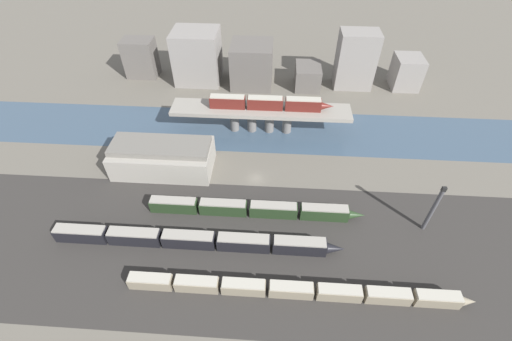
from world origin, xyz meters
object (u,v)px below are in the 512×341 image
object	(u,v)px
train_yard_far	(253,209)
train_yard_mid	(195,240)
signal_tower	(433,209)
train_yard_near	(296,290)
train_on_bridge	(269,103)
warehouse_building	(163,157)

from	to	relation	value
train_yard_far	train_yard_mid	bearing A→B (deg)	-141.69
signal_tower	train_yard_far	bearing A→B (deg)	177.56
train_yard_near	train_yard_far	world-z (taller)	train_yard_far
train_yard_mid	signal_tower	world-z (taller)	signal_tower
train_on_bridge	signal_tower	world-z (taller)	signal_tower
warehouse_building	signal_tower	size ratio (longest dim) A/B	1.92
train_yard_near	signal_tower	world-z (taller)	signal_tower
train_on_bridge	train_yard_near	bearing A→B (deg)	-81.88
warehouse_building	train_yard_near	bearing A→B (deg)	-44.36
train_on_bridge	signal_tower	xyz separation A→B (m)	(40.86, -38.41, -3.54)
signal_tower	train_yard_mid	bearing A→B (deg)	-171.24
train_yard_mid	train_yard_near	bearing A→B (deg)	-24.63
train_yard_near	train_yard_mid	xyz separation A→B (m)	(-24.11, 11.05, 0.31)
train_yard_mid	warehouse_building	xyz separation A→B (m)	(-14.42, 26.63, 2.40)
train_yard_near	signal_tower	xyz separation A→B (m)	(32.55, 19.78, 5.65)
warehouse_building	train_yard_far	bearing A→B (deg)	-30.02
signal_tower	train_yard_near	bearing A→B (deg)	-148.72
train_on_bridge	signal_tower	distance (m)	56.19
train_yard_near	train_yard_mid	size ratio (longest dim) A/B	1.06
train_yard_mid	train_yard_far	xyz separation A→B (m)	(13.38, 10.57, -0.02)
train_yard_far	signal_tower	xyz separation A→B (m)	(43.28, -1.84, 5.37)
train_on_bridge	signal_tower	bearing A→B (deg)	-43.23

